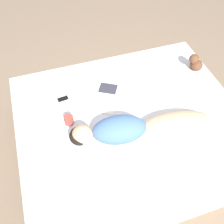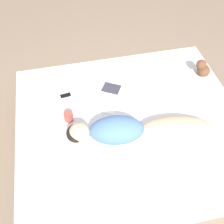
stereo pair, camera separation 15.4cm
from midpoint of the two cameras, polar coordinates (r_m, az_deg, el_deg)
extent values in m
plane|color=#7A6651|center=(2.98, 1.91, -7.29)|extent=(12.00, 12.00, 0.00)
cube|color=beige|center=(2.84, 1.99, -5.53)|extent=(1.87, 2.22, 0.33)
cube|color=silver|center=(2.62, 2.15, -2.35)|extent=(1.81, 2.16, 0.20)
ellipsoid|color=tan|center=(2.45, 12.29, -2.48)|extent=(0.35, 0.69, 0.15)
ellipsoid|color=#476B9E|center=(2.31, -0.27, -3.87)|extent=(0.35, 0.52, 0.22)
ellipsoid|color=black|center=(2.32, -8.96, -5.16)|extent=(0.22, 0.21, 0.11)
sphere|color=tan|center=(2.32, -8.36, -5.16)|extent=(0.19, 0.19, 0.19)
cube|color=silver|center=(2.64, -3.62, 1.61)|extent=(0.33, 0.34, 0.01)
cube|color=silver|center=(2.78, -2.47, 5.03)|extent=(0.33, 0.34, 0.01)
cube|color=#2D2D38|center=(2.78, -2.47, 5.10)|extent=(0.22, 0.23, 0.00)
cylinder|color=#993D33|center=(2.50, -11.12, -1.77)|extent=(0.09, 0.09, 0.09)
cylinder|color=black|center=(2.47, -11.25, -1.23)|extent=(0.07, 0.07, 0.01)
torus|color=#993D33|center=(2.53, -11.32, -0.94)|extent=(0.06, 0.01, 0.06)
cube|color=silver|center=(2.74, -12.23, 2.70)|extent=(0.08, 0.14, 0.01)
cube|color=black|center=(2.74, -12.24, 2.77)|extent=(0.07, 0.11, 0.00)
ellipsoid|color=brown|center=(3.09, 16.48, 9.79)|extent=(0.15, 0.13, 0.13)
sphere|color=brown|center=(3.01, 16.02, 10.99)|extent=(0.11, 0.11, 0.11)
camera|label=1|loc=(0.08, -91.76, -2.17)|focal=42.00mm
camera|label=2|loc=(0.08, 88.24, 2.17)|focal=42.00mm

